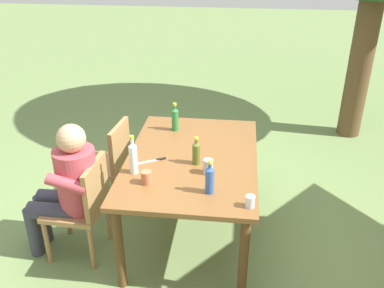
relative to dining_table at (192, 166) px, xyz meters
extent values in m
plane|color=#6B844C|center=(0.00, 0.00, -0.69)|extent=(24.00, 24.00, 0.00)
cube|color=brown|center=(0.00, 0.00, 0.07)|extent=(1.57, 1.07, 0.04)
cylinder|color=brown|center=(-0.71, -0.45, -0.32)|extent=(0.07, 0.07, 0.73)
cylinder|color=brown|center=(0.71, -0.45, -0.32)|extent=(0.07, 0.07, 0.73)
cylinder|color=brown|center=(-0.71, 0.45, -0.32)|extent=(0.07, 0.07, 0.73)
cylinder|color=brown|center=(0.71, 0.45, -0.32)|extent=(0.07, 0.07, 0.73)
cube|color=#A37547|center=(0.35, -0.91, -0.26)|extent=(0.46, 0.46, 0.04)
cube|color=#A37547|center=(0.36, -0.72, -0.03)|extent=(0.42, 0.06, 0.42)
cylinder|color=#A37547|center=(0.15, -1.09, -0.48)|extent=(0.04, 0.04, 0.41)
cylinder|color=#A37547|center=(0.53, -1.11, -0.48)|extent=(0.04, 0.04, 0.41)
cylinder|color=#A37547|center=(0.17, -0.71, -0.48)|extent=(0.04, 0.04, 0.41)
cylinder|color=#A37547|center=(0.55, -0.74, -0.48)|extent=(0.04, 0.04, 0.41)
cube|color=#A37547|center=(-0.35, -0.91, -0.26)|extent=(0.48, 0.48, 0.04)
cube|color=#A37547|center=(-0.33, -0.72, -0.03)|extent=(0.42, 0.08, 0.42)
cylinder|color=#A37547|center=(-0.56, -1.08, -0.48)|extent=(0.04, 0.04, 0.41)
cylinder|color=#A37547|center=(-0.18, -1.12, -0.48)|extent=(0.04, 0.04, 0.41)
cylinder|color=#A37547|center=(-0.52, -0.71, -0.48)|extent=(0.04, 0.04, 0.41)
cylinder|color=#A37547|center=(-0.15, -0.75, -0.48)|extent=(0.04, 0.04, 0.41)
cylinder|color=#B7424C|center=(0.35, -0.86, 0.02)|extent=(0.32, 0.32, 0.52)
sphere|color=tan|center=(0.35, -0.86, 0.38)|extent=(0.22, 0.22, 0.22)
cylinder|color=#383847|center=(0.26, -1.06, -0.24)|extent=(0.14, 0.40, 0.14)
cylinder|color=#383847|center=(0.26, -1.26, -0.46)|extent=(0.11, 0.11, 0.45)
cylinder|color=#B7424C|center=(0.16, -0.86, 0.10)|extent=(0.09, 0.31, 0.16)
cylinder|color=#383847|center=(0.44, -1.06, -0.24)|extent=(0.14, 0.40, 0.14)
cylinder|color=#383847|center=(0.44, -1.26, -0.46)|extent=(0.11, 0.11, 0.45)
cylinder|color=#B7424C|center=(0.54, -0.86, 0.10)|extent=(0.09, 0.31, 0.16)
cylinder|color=#2D56A3|center=(0.51, 0.19, 0.18)|extent=(0.06, 0.06, 0.19)
cone|color=#2D56A3|center=(0.51, 0.19, 0.29)|extent=(0.06, 0.06, 0.03)
cylinder|color=#2D56A3|center=(0.51, 0.19, 0.31)|extent=(0.03, 0.03, 0.03)
cylinder|color=yellow|center=(0.51, 0.19, 0.34)|extent=(0.03, 0.03, 0.02)
cylinder|color=white|center=(0.30, -0.42, 0.20)|extent=(0.06, 0.06, 0.23)
cone|color=white|center=(0.30, -0.42, 0.33)|extent=(0.06, 0.06, 0.03)
cylinder|color=white|center=(0.30, -0.42, 0.36)|extent=(0.03, 0.03, 0.03)
cylinder|color=yellow|center=(0.30, -0.42, 0.39)|extent=(0.03, 0.03, 0.03)
cylinder|color=#287A38|center=(-0.50, -0.22, 0.19)|extent=(0.06, 0.06, 0.19)
cone|color=#287A38|center=(-0.50, -0.22, 0.30)|extent=(0.06, 0.06, 0.03)
cylinder|color=#287A38|center=(-0.50, -0.22, 0.32)|extent=(0.03, 0.03, 0.03)
cylinder|color=yellow|center=(-0.50, -0.22, 0.35)|extent=(0.03, 0.03, 0.02)
cylinder|color=#566623|center=(0.10, 0.05, 0.17)|extent=(0.06, 0.06, 0.17)
cone|color=#566623|center=(0.10, 0.05, 0.27)|extent=(0.06, 0.06, 0.02)
cylinder|color=#566623|center=(0.10, 0.05, 0.29)|extent=(0.03, 0.03, 0.02)
cylinder|color=yellow|center=(0.10, 0.05, 0.31)|extent=(0.03, 0.03, 0.02)
cylinder|color=silver|center=(0.65, 0.47, 0.13)|extent=(0.06, 0.06, 0.09)
cylinder|color=#B2B7BC|center=(0.24, 0.15, 0.15)|extent=(0.08, 0.08, 0.12)
cylinder|color=#BC6B47|center=(0.44, -0.29, 0.14)|extent=(0.08, 0.08, 0.10)
cube|color=silver|center=(0.13, -0.34, 0.09)|extent=(0.11, 0.17, 0.01)
cube|color=black|center=(0.08, -0.25, 0.09)|extent=(0.06, 0.08, 0.01)
cube|color=#47663D|center=(-1.23, 0.24, -0.47)|extent=(0.29, 0.17, 0.43)
cube|color=#395130|center=(-1.23, 0.12, -0.55)|extent=(0.20, 0.06, 0.19)
cylinder|color=brown|center=(-2.29, 1.84, 0.48)|extent=(0.29, 0.29, 2.33)
camera|label=1|loc=(3.02, 0.36, 1.78)|focal=39.33mm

